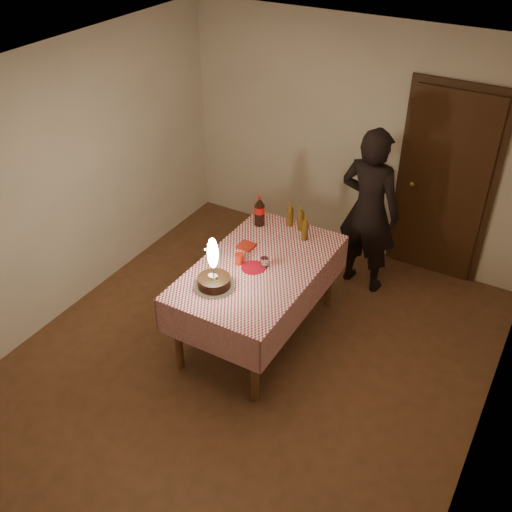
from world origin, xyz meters
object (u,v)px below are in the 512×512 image
(red_cup, at_px, (239,259))
(amber_bottle_right, at_px, (305,229))
(clear_cup, at_px, (264,262))
(cola_bottle, at_px, (260,211))
(dining_table, at_px, (259,275))
(amber_bottle_mid, at_px, (301,219))
(amber_bottle_left, at_px, (290,215))
(red_plate, at_px, (253,268))
(birthday_cake, at_px, (214,275))
(photographer, at_px, (369,211))

(red_cup, distance_m, amber_bottle_right, 0.74)
(clear_cup, distance_m, cola_bottle, 0.73)
(red_cup, relative_size, amber_bottle_right, 0.39)
(dining_table, xyz_separation_m, amber_bottle_mid, (0.05, 0.74, 0.23))
(dining_table, xyz_separation_m, cola_bottle, (-0.34, 0.62, 0.26))
(amber_bottle_left, bearing_deg, red_plate, -86.12)
(amber_bottle_left, bearing_deg, cola_bottle, -152.38)
(birthday_cake, xyz_separation_m, amber_bottle_left, (0.10, 1.21, 0.00))
(birthday_cake, height_order, cola_bottle, birthday_cake)
(dining_table, bearing_deg, amber_bottle_mid, 85.95)
(dining_table, xyz_separation_m, amber_bottle_left, (-0.08, 0.76, 0.23))
(dining_table, bearing_deg, birthday_cake, -111.41)
(amber_bottle_mid, xyz_separation_m, photographer, (0.49, 0.56, -0.05))
(clear_cup, distance_m, amber_bottle_right, 0.60)
(dining_table, distance_m, amber_bottle_left, 0.79)
(birthday_cake, distance_m, cola_bottle, 1.08)
(clear_cup, relative_size, cola_bottle, 0.28)
(cola_bottle, relative_size, amber_bottle_mid, 1.25)
(cola_bottle, relative_size, photographer, 0.18)
(amber_bottle_left, bearing_deg, birthday_cake, -94.73)
(dining_table, height_order, cola_bottle, cola_bottle)
(amber_bottle_right, bearing_deg, cola_bottle, 177.92)
(red_cup, distance_m, clear_cup, 0.23)
(dining_table, distance_m, amber_bottle_right, 0.66)
(birthday_cake, bearing_deg, clear_cup, 64.04)
(dining_table, relative_size, amber_bottle_right, 6.75)
(red_cup, distance_m, photographer, 1.53)
(dining_table, relative_size, birthday_cake, 3.54)
(photographer, bearing_deg, dining_table, -112.51)
(cola_bottle, height_order, amber_bottle_right, cola_bottle)
(birthday_cake, distance_m, red_plate, 0.44)
(clear_cup, height_order, amber_bottle_left, amber_bottle_left)
(birthday_cake, xyz_separation_m, cola_bottle, (-0.17, 1.07, 0.04))
(birthday_cake, bearing_deg, cola_bottle, 98.85)
(dining_table, relative_size, clear_cup, 19.11)
(cola_bottle, height_order, photographer, photographer)
(birthday_cake, height_order, amber_bottle_right, birthday_cake)
(red_plate, distance_m, amber_bottle_left, 0.82)
(red_plate, relative_size, clear_cup, 2.44)
(clear_cup, xyz_separation_m, amber_bottle_left, (-0.13, 0.74, 0.07))
(dining_table, relative_size, amber_bottle_mid, 6.75)
(amber_bottle_left, distance_m, amber_bottle_right, 0.29)
(birthday_cake, distance_m, clear_cup, 0.53)
(red_plate, relative_size, amber_bottle_mid, 0.86)
(dining_table, relative_size, red_cup, 17.20)
(dining_table, height_order, amber_bottle_right, amber_bottle_right)
(red_plate, height_order, amber_bottle_right, amber_bottle_right)
(dining_table, distance_m, clear_cup, 0.16)
(birthday_cake, relative_size, clear_cup, 5.40)
(amber_bottle_right, bearing_deg, dining_table, -105.07)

